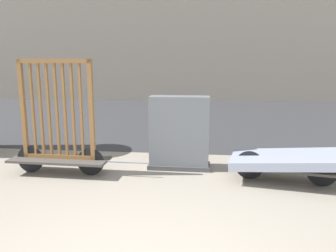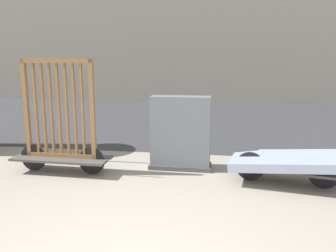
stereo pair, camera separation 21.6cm
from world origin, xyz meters
name	(u,v)px [view 2 (the right image)]	position (x,y,z in m)	size (l,w,h in m)	color
road_strip	(197,116)	(0.00, 9.47, 0.00)	(56.00, 10.47, 0.01)	#38383A
bike_cart_with_bedframe	(61,135)	(-1.87, 2.72, 0.66)	(2.40, 0.60, 1.95)	#4C4742
bike_cart_with_mattress	(286,162)	(1.88, 2.72, 0.35)	(2.44, 1.23, 0.53)	#4C4742
utility_cabinet	(181,135)	(0.14, 3.27, 0.61)	(1.11, 0.43, 1.31)	#4C4C4C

